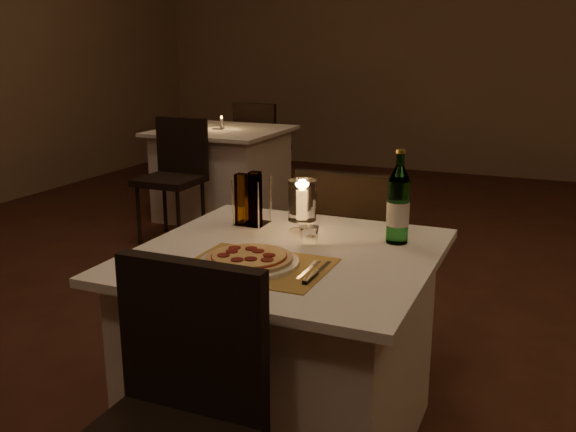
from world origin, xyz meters
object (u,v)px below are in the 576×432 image
at_px(water_bottle, 398,206).
at_px(neighbor_table_left, 223,172).
at_px(chair_near, 174,405).
at_px(pizza, 249,257).
at_px(chair_far, 348,246).
at_px(tumbler, 309,236).
at_px(main_table, 286,348).
at_px(hurricane_candle, 302,202).
at_px(plate, 249,262).

relative_size(water_bottle, neighbor_table_left, 0.33).
xyz_separation_m(chair_near, pizza, (-0.05, 0.53, 0.22)).
bearing_deg(pizza, chair_near, -84.63).
bearing_deg(chair_far, tumbler, -85.38).
distance_m(main_table, neighbor_table_left, 3.28).
bearing_deg(water_bottle, chair_far, 124.90).
height_order(main_table, pizza, pizza).
distance_m(water_bottle, hurricane_candle, 0.36).
distance_m(main_table, chair_near, 0.74).
distance_m(plate, neighbor_table_left, 3.43).
distance_m(main_table, tumbler, 0.41).
distance_m(plate, tumbler, 0.29).
height_order(water_bottle, neighbor_table_left, water_bottle).
bearing_deg(plate, main_table, 74.48).
height_order(chair_near, pizza, chair_near).
xyz_separation_m(plate, water_bottle, (0.38, 0.43, 0.12)).
height_order(main_table, hurricane_candle, hurricane_candle).
xyz_separation_m(plate, neighbor_table_left, (-1.72, 2.94, -0.38)).
distance_m(main_table, chair_far, 0.74).
xyz_separation_m(tumbler, hurricane_candle, (-0.08, 0.13, 0.08)).
bearing_deg(hurricane_candle, main_table, -82.33).
height_order(chair_near, chair_far, same).
relative_size(plate, tumbler, 4.65).
xyz_separation_m(main_table, hurricane_candle, (-0.03, 0.23, 0.48)).
height_order(plate, pizza, pizza).
bearing_deg(main_table, chair_far, 90.00).
relative_size(chair_far, tumbler, 13.07).
distance_m(plate, hurricane_candle, 0.42).
distance_m(pizza, hurricane_candle, 0.42).
xyz_separation_m(main_table, neighbor_table_left, (-1.77, 2.76, 0.00)).
bearing_deg(water_bottle, plate, -131.22).
distance_m(plate, pizza, 0.02).
distance_m(chair_near, tumbler, 0.84).
bearing_deg(hurricane_candle, tumbler, -58.87).
relative_size(chair_near, neighbor_table_left, 0.90).
relative_size(chair_far, neighbor_table_left, 0.90).
xyz_separation_m(pizza, water_bottle, (0.38, 0.43, 0.11)).
bearing_deg(pizza, water_bottle, 48.77).
distance_m(hurricane_candle, neighbor_table_left, 3.11).
relative_size(plate, hurricane_candle, 1.58).
bearing_deg(chair_far, neighbor_table_left, 130.78).
distance_m(tumbler, neighbor_table_left, 3.25).
relative_size(main_table, hurricane_candle, 4.94).
bearing_deg(water_bottle, tumbler, -150.37).
xyz_separation_m(main_table, pizza, (-0.05, -0.18, 0.39)).
xyz_separation_m(plate, tumbler, (0.10, 0.27, 0.02)).
relative_size(tumbler, water_bottle, 0.21).
height_order(main_table, tumbler, tumbler).
relative_size(pizza, neighbor_table_left, 0.28).
xyz_separation_m(pizza, hurricane_candle, (0.02, 0.41, 0.09)).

